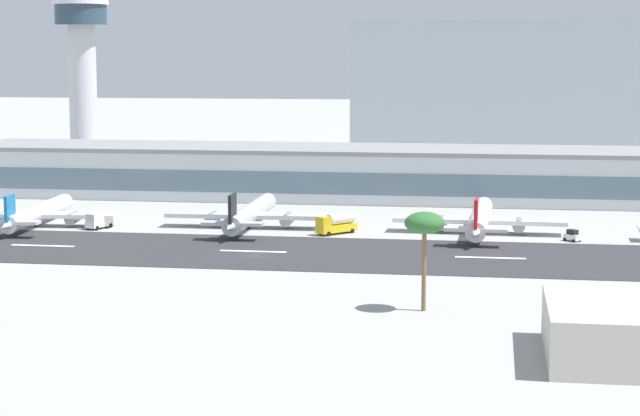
% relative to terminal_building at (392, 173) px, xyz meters
% --- Properties ---
extents(ground_plane, '(1400.00, 1400.00, 0.00)m').
position_rel_terminal_building_xyz_m(ground_plane, '(-16.07, -81.40, -6.20)').
color(ground_plane, '#9E9E99').
extents(runway_strip, '(800.00, 34.05, 0.08)m').
position_rel_terminal_building_xyz_m(runway_strip, '(-16.07, -77.78, -6.16)').
color(runway_strip, '#2D2D30').
rests_on(runway_strip, ground_plane).
extents(runway_centreline_dash_3, '(12.00, 1.20, 0.01)m').
position_rel_terminal_building_xyz_m(runway_centreline_dash_3, '(-56.48, -77.78, -6.11)').
color(runway_centreline_dash_3, white).
rests_on(runway_centreline_dash_3, runway_strip).
extents(runway_centreline_dash_4, '(12.00, 1.20, 0.01)m').
position_rel_terminal_building_xyz_m(runway_centreline_dash_4, '(-17.44, -77.78, -6.11)').
color(runway_centreline_dash_4, white).
rests_on(runway_centreline_dash_4, runway_strip).
extents(runway_centreline_dash_5, '(12.00, 1.20, 0.01)m').
position_rel_terminal_building_xyz_m(runway_centreline_dash_5, '(23.98, -77.78, -6.11)').
color(runway_centreline_dash_5, white).
rests_on(runway_centreline_dash_5, runway_strip).
extents(terminal_building, '(208.35, 29.14, 12.38)m').
position_rel_terminal_building_xyz_m(terminal_building, '(0.00, 0.00, 0.00)').
color(terminal_building, silver).
rests_on(terminal_building, ground_plane).
extents(control_tower, '(15.88, 15.88, 49.88)m').
position_rel_terminal_building_xyz_m(control_tower, '(-92.75, 40.75, 24.39)').
color(control_tower, silver).
rests_on(control_tower, ground_plane).
extents(distant_hotel_block, '(113.74, 32.87, 45.93)m').
position_rel_terminal_building_xyz_m(distant_hotel_block, '(33.49, 119.04, 16.77)').
color(distant_hotel_block, '#A8B2BC').
rests_on(distant_hotel_block, ground_plane).
extents(airliner_blue_tail_gate_0, '(32.98, 39.44, 8.23)m').
position_rel_terminal_building_xyz_m(airliner_blue_tail_gate_0, '(-66.93, -55.83, -3.57)').
color(airliner_blue_tail_gate_0, silver).
rests_on(airliner_blue_tail_gate_0, ground_plane).
extents(airliner_black_tail_gate_1, '(33.97, 42.04, 8.77)m').
position_rel_terminal_building_xyz_m(airliner_black_tail_gate_1, '(-23.92, -51.36, -3.40)').
color(airliner_black_tail_gate_1, silver).
rests_on(airliner_black_tail_gate_1, ground_plane).
extents(airliner_red_tail_gate_2, '(33.63, 42.35, 8.84)m').
position_rel_terminal_building_xyz_m(airliner_red_tail_gate_2, '(21.74, -51.50, -3.38)').
color(airliner_red_tail_gate_2, white).
rests_on(airliner_red_tail_gate_2, ground_plane).
extents(service_baggage_tug_0, '(3.34, 3.44, 2.20)m').
position_rel_terminal_building_xyz_m(service_baggage_tug_0, '(38.98, -57.63, -5.15)').
color(service_baggage_tug_0, white).
rests_on(service_baggage_tug_0, ground_plane).
extents(service_box_truck_1, '(4.30, 6.46, 3.25)m').
position_rel_terminal_building_xyz_m(service_box_truck_1, '(-53.47, -56.32, -4.41)').
color(service_box_truck_1, white).
rests_on(service_box_truck_1, ground_plane).
extents(service_fuel_truck_2, '(7.61, 8.07, 3.95)m').
position_rel_terminal_building_xyz_m(service_fuel_truck_2, '(-5.72, -55.78, -4.17)').
color(service_fuel_truck_2, gold).
rests_on(service_fuel_truck_2, ground_plane).
extents(palm_tree_0, '(5.41, 5.41, 13.54)m').
position_rel_terminal_building_xyz_m(palm_tree_0, '(15.18, -119.49, 5.56)').
color(palm_tree_0, brown).
rests_on(palm_tree_0, ground_plane).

